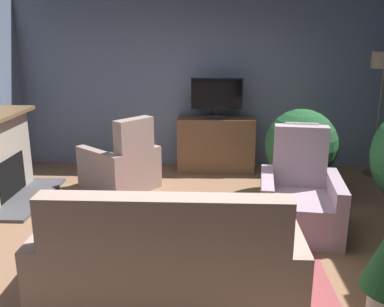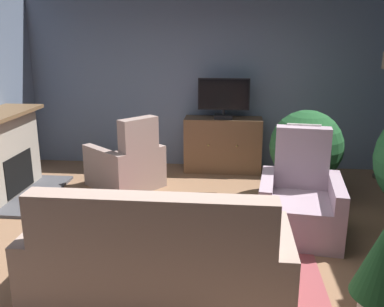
# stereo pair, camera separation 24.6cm
# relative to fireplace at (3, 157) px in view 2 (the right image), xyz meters

# --- Properties ---
(ground_plane) EXTENTS (6.63, 6.13, 0.04)m
(ground_plane) POSITION_rel_fireplace_xyz_m (2.73, -1.10, -0.57)
(ground_plane) COLOR #936B4C
(wall_back) EXTENTS (6.63, 0.10, 2.83)m
(wall_back) POSITION_rel_fireplace_xyz_m (2.73, 1.71, 0.87)
(wall_back) COLOR slate
(wall_back) RESTS_ON ground_plane
(rug_central) EXTENTS (2.33, 2.16, 0.01)m
(rug_central) POSITION_rel_fireplace_xyz_m (2.74, -1.19, -0.54)
(rug_central) COLOR #9E474C
(rug_central) RESTS_ON ground_plane
(fireplace) EXTENTS (0.94, 1.49, 1.14)m
(fireplace) POSITION_rel_fireplace_xyz_m (0.00, 0.00, 0.00)
(fireplace) COLOR #4C4C51
(fireplace) RESTS_ON ground_plane
(tv_cabinet) EXTENTS (1.21, 0.45, 0.86)m
(tv_cabinet) POSITION_rel_fireplace_xyz_m (2.91, 1.36, -0.14)
(tv_cabinet) COLOR #4A3523
(tv_cabinet) RESTS_ON ground_plane
(television) EXTENTS (0.79, 0.20, 0.62)m
(television) POSITION_rel_fireplace_xyz_m (2.91, 1.31, 0.65)
(television) COLOR black
(television) RESTS_ON tv_cabinet
(coffee_table) EXTENTS (1.00, 0.59, 0.42)m
(coffee_table) POSITION_rel_fireplace_xyz_m (2.45, -1.00, -0.18)
(coffee_table) COLOR #4C331E
(coffee_table) RESTS_ON ground_plane
(tv_remote) EXTENTS (0.17, 0.05, 0.02)m
(tv_remote) POSITION_rel_fireplace_xyz_m (2.23, -1.02, -0.12)
(tv_remote) COLOR black
(tv_remote) RESTS_ON coffee_table
(folded_newspaper) EXTENTS (0.36, 0.32, 0.01)m
(folded_newspaper) POSITION_rel_fireplace_xyz_m (2.64, -0.95, -0.13)
(folded_newspaper) COLOR silver
(folded_newspaper) RESTS_ON coffee_table
(sofa_floral) EXTENTS (2.11, 0.89, 1.04)m
(sofa_floral) POSITION_rel_fireplace_xyz_m (2.50, -2.18, -0.21)
(sofa_floral) COLOR #BC9E8E
(sofa_floral) RESTS_ON ground_plane
(armchair_angled_to_table) EXTENTS (0.95, 0.98, 1.16)m
(armchair_angled_to_table) POSITION_rel_fireplace_xyz_m (3.82, -0.77, -0.20)
(armchair_angled_to_table) COLOR #AD93A3
(armchair_angled_to_table) RESTS_ON ground_plane
(armchair_by_fireplace) EXTENTS (1.21, 1.20, 1.05)m
(armchair_by_fireplace) POSITION_rel_fireplace_xyz_m (1.57, 0.49, -0.23)
(armchair_by_fireplace) COLOR #A3897F
(armchair_by_fireplace) RESTS_ON ground_plane
(potted_plant_tall_palm_by_window) EXTENTS (0.95, 0.95, 1.19)m
(potted_plant_tall_palm_by_window) POSITION_rel_fireplace_xyz_m (4.02, 0.30, 0.15)
(potted_plant_tall_palm_by_window) COLOR slate
(potted_plant_tall_palm_by_window) RESTS_ON ground_plane
(cat) EXTENTS (0.70, 0.25, 0.21)m
(cat) POSITION_rel_fireplace_xyz_m (1.26, -0.34, -0.45)
(cat) COLOR #2D2D33
(cat) RESTS_ON ground_plane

